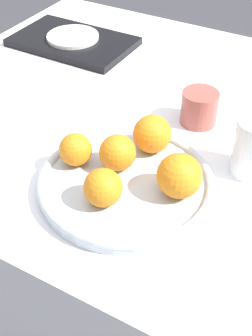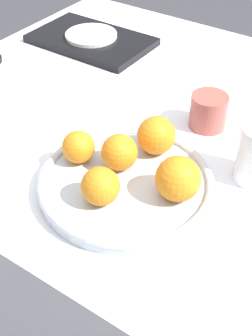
{
  "view_description": "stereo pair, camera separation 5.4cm",
  "coord_description": "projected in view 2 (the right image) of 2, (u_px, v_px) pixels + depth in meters",
  "views": [
    {
      "loc": [
        0.29,
        -0.8,
        1.29
      ],
      "look_at": [
        -0.02,
        -0.25,
        0.76
      ],
      "focal_mm": 50.0,
      "sensor_mm": 36.0,
      "label": 1
    },
    {
      "loc": [
        0.34,
        -0.77,
        1.29
      ],
      "look_at": [
        -0.02,
        -0.25,
        0.76
      ],
      "focal_mm": 50.0,
      "sensor_mm": 36.0,
      "label": 2
    }
  ],
  "objects": [
    {
      "name": "ground_plane",
      "position": [
        177.0,
        311.0,
        1.47
      ],
      "size": [
        12.0,
        12.0,
        0.0
      ],
      "primitive_type": "plane",
      "color": "#38383D"
    },
    {
      "name": "serving_tray",
      "position": [
        91.0,
        40.0,
        1.32
      ],
      "size": [
        0.33,
        0.21,
        0.02
      ],
      "color": "black",
      "rests_on": "table"
    },
    {
      "name": "cup_0",
      "position": [
        208.0,
        111.0,
        0.99
      ],
      "size": [
        0.08,
        0.08,
        0.07
      ],
      "color": "#9E4C42",
      "rests_on": "table"
    },
    {
      "name": "orange_3",
      "position": [
        78.0,
        147.0,
        0.88
      ],
      "size": [
        0.06,
        0.06,
        0.06
      ],
      "color": "orange",
      "rests_on": "fruit_platter"
    },
    {
      "name": "orange_4",
      "position": [
        156.0,
        135.0,
        0.9
      ],
      "size": [
        0.07,
        0.07,
        0.07
      ],
      "color": "orange",
      "rests_on": "fruit_platter"
    },
    {
      "name": "fruit_platter",
      "position": [
        126.0,
        183.0,
        0.86
      ],
      "size": [
        0.32,
        0.32,
        0.03
      ],
      "color": "#B2BCC6",
      "rests_on": "table"
    },
    {
      "name": "table",
      "position": [
        186.0,
        236.0,
        1.24
      ],
      "size": [
        1.35,
        0.98,
        0.71
      ],
      "color": "white",
      "rests_on": "ground_plane"
    },
    {
      "name": "orange_0",
      "position": [
        178.0,
        179.0,
        0.8
      ],
      "size": [
        0.08,
        0.08,
        0.08
      ],
      "color": "orange",
      "rests_on": "fruit_platter"
    },
    {
      "name": "orange_2",
      "position": [
        100.0,
        186.0,
        0.79
      ],
      "size": [
        0.07,
        0.07,
        0.07
      ],
      "color": "orange",
      "rests_on": "fruit_platter"
    },
    {
      "name": "orange_1",
      "position": [
        119.0,
        152.0,
        0.86
      ],
      "size": [
        0.07,
        0.07,
        0.07
      ],
      "color": "orange",
      "rests_on": "fruit_platter"
    },
    {
      "name": "side_plate",
      "position": [
        91.0,
        35.0,
        1.31
      ],
      "size": [
        0.15,
        0.15,
        0.01
      ],
      "color": "silver",
      "rests_on": "serving_tray"
    }
  ]
}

